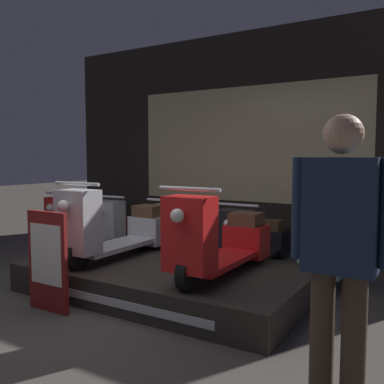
% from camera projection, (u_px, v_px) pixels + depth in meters
% --- Properties ---
extents(ground_plane, '(30.00, 30.00, 0.00)m').
position_uv_depth(ground_plane, '(77.00, 321.00, 3.58)').
color(ground_plane, '#423D38').
extents(shop_wall_back, '(6.51, 0.09, 3.20)m').
position_uv_depth(shop_wall_back, '(247.00, 141.00, 6.37)').
color(shop_wall_back, '#28231E').
rests_on(shop_wall_back, ground_plane).
extents(display_platform, '(2.79, 1.56, 0.29)m').
position_uv_depth(display_platform, '(166.00, 279.00, 4.31)').
color(display_platform, '#2D2823').
rests_on(display_platform, ground_plane).
extents(scooter_display_left, '(0.56, 1.52, 0.85)m').
position_uv_depth(scooter_display_left, '(114.00, 228.00, 4.55)').
color(scooter_display_left, black).
rests_on(scooter_display_left, display_platform).
extents(scooter_display_right, '(0.56, 1.52, 0.85)m').
position_uv_depth(scooter_display_right, '(219.00, 241.00, 3.90)').
color(scooter_display_right, black).
rests_on(scooter_display_right, display_platform).
extents(scooter_backrow_0, '(0.56, 1.52, 0.85)m').
position_uv_depth(scooter_backrow_0, '(86.00, 223.00, 6.78)').
color(scooter_backrow_0, black).
rests_on(scooter_backrow_0, ground_plane).
extents(scooter_backrow_1, '(0.56, 1.52, 0.85)m').
position_uv_depth(scooter_backrow_1, '(133.00, 228.00, 6.29)').
color(scooter_backrow_1, black).
rests_on(scooter_backrow_1, ground_plane).
extents(scooter_backrow_2, '(0.56, 1.52, 0.85)m').
position_uv_depth(scooter_backrow_2, '(188.00, 234.00, 5.79)').
color(scooter_backrow_2, black).
rests_on(scooter_backrow_2, ground_plane).
extents(scooter_backrow_3, '(0.56, 1.52, 0.85)m').
position_uv_depth(scooter_backrow_3, '(253.00, 241.00, 5.30)').
color(scooter_backrow_3, black).
rests_on(scooter_backrow_3, ground_plane).
extents(scooter_backrow_4, '(0.56, 1.52, 0.85)m').
position_uv_depth(scooter_backrow_4, '(332.00, 250.00, 4.81)').
color(scooter_backrow_4, black).
rests_on(scooter_backrow_4, ground_plane).
extents(person_right_browsing, '(0.53, 0.21, 1.60)m').
position_uv_depth(person_right_browsing, '(340.00, 244.00, 2.26)').
color(person_right_browsing, '#473828').
rests_on(person_right_browsing, ground_plane).
extents(price_sign_board, '(0.47, 0.04, 0.89)m').
position_uv_depth(price_sign_board, '(48.00, 261.00, 3.78)').
color(price_sign_board, maroon).
rests_on(price_sign_board, ground_plane).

